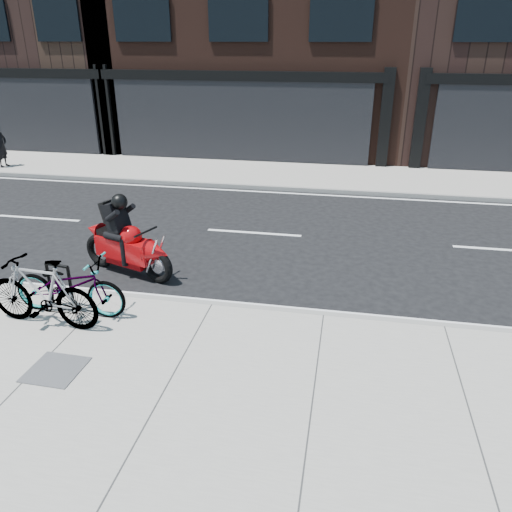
% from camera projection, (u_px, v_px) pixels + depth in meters
% --- Properties ---
extents(ground, '(120.00, 120.00, 0.00)m').
position_uv_depth(ground, '(236.00, 265.00, 10.81)').
color(ground, black).
rests_on(ground, ground).
extents(sidewalk_near, '(60.00, 6.00, 0.13)m').
position_uv_depth(sidewalk_near, '(149.00, 424.00, 6.28)').
color(sidewalk_near, gray).
rests_on(sidewalk_near, ground).
extents(sidewalk_far, '(60.00, 3.50, 0.13)m').
position_uv_depth(sidewalk_far, '(285.00, 174.00, 17.76)').
color(sidewalk_far, gray).
rests_on(sidewalk_far, ground).
extents(building_midwest, '(10.00, 10.00, 12.00)m').
position_uv_depth(building_midwest, '(55.00, 4.00, 23.50)').
color(building_midwest, black).
rests_on(building_midwest, ground).
extents(bike_rack, '(0.51, 0.13, 0.86)m').
position_uv_depth(bike_rack, '(60.00, 282.00, 8.65)').
color(bike_rack, black).
rests_on(bike_rack, sidewalk_near).
extents(bicycle_front, '(2.04, 0.73, 1.07)m').
position_uv_depth(bicycle_front, '(69.00, 285.00, 8.48)').
color(bicycle_front, gray).
rests_on(bicycle_front, sidewalk_near).
extents(bicycle_rear, '(2.05, 0.73, 1.21)m').
position_uv_depth(bicycle_rear, '(42.00, 292.00, 8.10)').
color(bicycle_rear, gray).
rests_on(bicycle_rear, sidewalk_near).
extents(motorcycle, '(2.24, 1.13, 1.73)m').
position_uv_depth(motorcycle, '(130.00, 243.00, 10.11)').
color(motorcycle, black).
rests_on(motorcycle, ground).
extents(pedestrian, '(0.39, 0.58, 1.55)m').
position_uv_depth(pedestrian, '(1.00, 146.00, 18.28)').
color(pedestrian, black).
rests_on(pedestrian, sidewalk_far).
extents(utility_grate, '(0.77, 0.77, 0.02)m').
position_uv_depth(utility_grate, '(55.00, 369.00, 7.19)').
color(utility_grate, '#545557').
rests_on(utility_grate, sidewalk_near).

